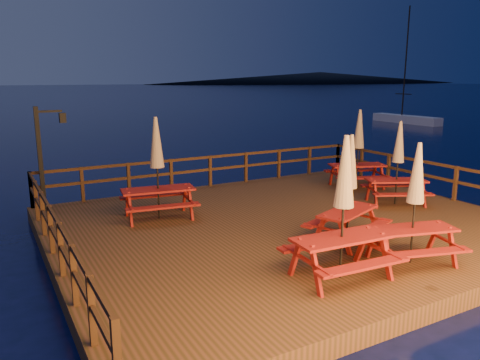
% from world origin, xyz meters
% --- Properties ---
extents(ground, '(500.00, 500.00, 0.00)m').
position_xyz_m(ground, '(0.00, 0.00, 0.00)').
color(ground, black).
rests_on(ground, ground).
extents(deck, '(12.00, 10.00, 0.40)m').
position_xyz_m(deck, '(0.00, 0.00, 0.20)').
color(deck, '#3E2D14').
rests_on(deck, ground).
extents(deck_piles, '(11.44, 9.44, 1.40)m').
position_xyz_m(deck_piles, '(0.00, 0.00, -0.30)').
color(deck_piles, '#351D10').
rests_on(deck_piles, ground).
extents(railing, '(11.80, 9.75, 1.10)m').
position_xyz_m(railing, '(0.00, 1.78, 1.16)').
color(railing, '#351D10').
rests_on(railing, deck).
extents(lamp_post, '(0.85, 0.18, 3.00)m').
position_xyz_m(lamp_post, '(-5.39, 4.55, 2.20)').
color(lamp_post, black).
rests_on(lamp_post, deck).
extents(headland_right, '(230.40, 86.40, 7.00)m').
position_xyz_m(headland_right, '(185.00, 230.00, 3.50)').
color(headland_right, black).
rests_on(headland_right, ground).
extents(sailboat, '(1.27, 7.13, 10.59)m').
position_xyz_m(sailboat, '(27.57, 20.61, 0.35)').
color(sailboat, white).
rests_on(sailboat, ground).
extents(picnic_table_0, '(2.18, 2.00, 2.54)m').
position_xyz_m(picnic_table_0, '(0.35, -1.90, 1.72)').
color(picnic_table_0, maroon).
rests_on(picnic_table_0, deck).
extents(picnic_table_1, '(2.23, 2.08, 2.53)m').
position_xyz_m(picnic_table_1, '(3.93, -0.06, 1.72)').
color(picnic_table_1, maroon).
rests_on(picnic_table_1, deck).
extents(picnic_table_2, '(2.34, 2.14, 2.72)m').
position_xyz_m(picnic_table_2, '(4.44, 2.19, 1.81)').
color(picnic_table_2, maroon).
rests_on(picnic_table_2, deck).
extents(picnic_table_3, '(2.17, 1.88, 2.78)m').
position_xyz_m(picnic_table_3, '(-2.90, 2.05, 1.85)').
color(picnic_table_3, maroon).
rests_on(picnic_table_3, deck).
extents(picnic_table_4, '(2.04, 1.72, 2.78)m').
position_xyz_m(picnic_table_4, '(-1.15, -3.40, 1.84)').
color(picnic_table_4, maroon).
rests_on(picnic_table_4, deck).
extents(picnic_table_5, '(2.11, 1.89, 2.54)m').
position_xyz_m(picnic_table_5, '(0.64, -3.54, 1.72)').
color(picnic_table_5, maroon).
rests_on(picnic_table_5, deck).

